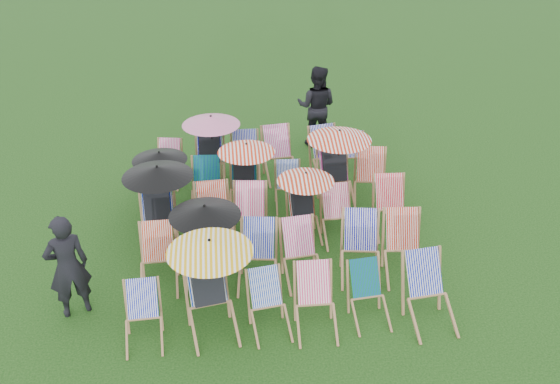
{
  "coord_description": "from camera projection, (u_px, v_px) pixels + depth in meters",
  "views": [
    {
      "loc": [
        -0.83,
        -9.18,
        6.32
      ],
      "look_at": [
        0.09,
        0.15,
        0.9
      ],
      "focal_mm": 40.0,
      "sensor_mm": 36.0,
      "label": 1
    }
  ],
  "objects": [
    {
      "name": "person_rear",
      "position": [
        316.0,
        106.0,
        14.11
      ],
      "size": [
        1.1,
        0.98,
        1.88
      ],
      "primitive_type": "imported",
      "rotation": [
        0.0,
        0.0,
        2.8
      ],
      "color": "black",
      "rests_on": "ground"
    },
    {
      "name": "deckchair_10",
      "position": [
        361.0,
        249.0,
        10.05
      ],
      "size": [
        0.79,
        1.01,
        1.0
      ],
      "rotation": [
        0.0,
        0.0,
        -0.14
      ],
      "color": "#976C46",
      "rests_on": "ground"
    },
    {
      "name": "deckchair_15",
      "position": [
        304.0,
        204.0,
        11.01
      ],
      "size": [
        1.01,
        1.08,
        1.2
      ],
      "rotation": [
        0.0,
        0.0,
        0.11
      ],
      "color": "#976C46",
      "rests_on": "ground"
    },
    {
      "name": "deckchair_20",
      "position": [
        245.0,
        175.0,
        11.83
      ],
      "size": [
        1.09,
        1.14,
        1.29
      ],
      "rotation": [
        0.0,
        0.0,
        -0.06
      ],
      "color": "#976C46",
      "rests_on": "ground"
    },
    {
      "name": "deckchair_18",
      "position": [
        159.0,
        182.0,
        11.68
      ],
      "size": [
        1.03,
        1.08,
        1.22
      ],
      "rotation": [
        0.0,
        0.0,
        -0.09
      ],
      "color": "#976C46",
      "rests_on": "ground"
    },
    {
      "name": "deckchair_3",
      "position": [
        316.0,
        303.0,
        8.95
      ],
      "size": [
        0.61,
        0.85,
        0.92
      ],
      "rotation": [
        0.0,
        0.0,
        -0.0
      ],
      "color": "#976C46",
      "rests_on": "ground"
    },
    {
      "name": "deckchair_1",
      "position": [
        210.0,
        285.0,
        8.82
      ],
      "size": [
        1.23,
        1.33,
        1.45
      ],
      "rotation": [
        0.0,
        0.0,
        0.2
      ],
      "color": "#976C46",
      "rests_on": "ground"
    },
    {
      "name": "deckchair_21",
      "position": [
        289.0,
        187.0,
        11.99
      ],
      "size": [
        0.57,
        0.78,
        0.82
      ],
      "rotation": [
        0.0,
        0.0,
        -0.04
      ],
      "color": "#976C46",
      "rests_on": "ground"
    },
    {
      "name": "deckchair_11",
      "position": [
        405.0,
        248.0,
        10.06
      ],
      "size": [
        0.73,
        0.97,
        1.01
      ],
      "rotation": [
        0.0,
        0.0,
        -0.07
      ],
      "color": "#976C46",
      "rests_on": "ground"
    },
    {
      "name": "deckchair_26",
      "position": [
        245.0,
        159.0,
        12.87
      ],
      "size": [
        0.65,
        0.9,
        0.96
      ],
      "rotation": [
        0.0,
        0.0,
        -0.02
      ],
      "color": "#976C46",
      "rests_on": "ground"
    },
    {
      "name": "deckchair_24",
      "position": [
        168.0,
        164.0,
        12.79
      ],
      "size": [
        0.67,
        0.85,
        0.84
      ],
      "rotation": [
        0.0,
        0.0,
        -0.15
      ],
      "color": "#976C46",
      "rests_on": "ground"
    },
    {
      "name": "deckchair_17",
      "position": [
        392.0,
        208.0,
        11.2
      ],
      "size": [
        0.66,
        0.9,
        0.95
      ],
      "rotation": [
        0.0,
        0.0,
        -0.04
      ],
      "color": "#976C46",
      "rests_on": "ground"
    },
    {
      "name": "deckchair_14",
      "position": [
        249.0,
        217.0,
        10.89
      ],
      "size": [
        0.74,
        0.97,
        0.98
      ],
      "rotation": [
        0.0,
        0.0,
        -0.11
      ],
      "color": "#976C46",
      "rests_on": "ground"
    },
    {
      "name": "deckchair_4",
      "position": [
        369.0,
        296.0,
        9.16
      ],
      "size": [
        0.63,
        0.82,
        0.83
      ],
      "rotation": [
        0.0,
        0.0,
        0.11
      ],
      "color": "#976C46",
      "rests_on": "ground"
    },
    {
      "name": "deckchair_25",
      "position": [
        210.0,
        148.0,
        12.71
      ],
      "size": [
        1.17,
        1.23,
        1.39
      ],
      "rotation": [
        0.0,
        0.0,
        -0.04
      ],
      "color": "#976C46",
      "rests_on": "ground"
    },
    {
      "name": "deckchair_13",
      "position": [
        214.0,
        218.0,
        10.86
      ],
      "size": [
        0.72,
        0.96,
        1.0
      ],
      "rotation": [
        0.0,
        0.0,
        0.06
      ],
      "color": "#976C46",
      "rests_on": "ground"
    },
    {
      "name": "deckchair_0",
      "position": [
        143.0,
        317.0,
        8.76
      ],
      "size": [
        0.59,
        0.79,
        0.83
      ],
      "rotation": [
        0.0,
        0.0,
        0.06
      ],
      "color": "#976C46",
      "rests_on": "ground"
    },
    {
      "name": "deckchair_16",
      "position": [
        339.0,
        216.0,
        10.99
      ],
      "size": [
        0.64,
        0.86,
        0.91
      ],
      "rotation": [
        0.0,
        0.0,
        0.05
      ],
      "color": "#976C46",
      "rests_on": "ground"
    },
    {
      "name": "deckchair_2",
      "position": [
        269.0,
        306.0,
        8.96
      ],
      "size": [
        0.68,
        0.86,
        0.85
      ],
      "rotation": [
        0.0,
        0.0,
        0.17
      ],
      "color": "#976C46",
      "rests_on": "ground"
    },
    {
      "name": "deckchair_6",
      "position": [
        158.0,
        259.0,
        9.85
      ],
      "size": [
        0.65,
        0.89,
        0.94
      ],
      "rotation": [
        0.0,
        0.0,
        0.03
      ],
      "color": "#976C46",
      "rests_on": "ground"
    },
    {
      "name": "deckchair_19",
      "position": [
        206.0,
        188.0,
        11.82
      ],
      "size": [
        0.68,
        0.92,
        0.96
      ],
      "rotation": [
        0.0,
        0.0,
        -0.05
      ],
      "color": "#976C46",
      "rests_on": "ground"
    },
    {
      "name": "deckchair_28",
      "position": [
        328.0,
        155.0,
        12.99
      ],
      "size": [
        0.83,
        1.03,
        1.0
      ],
      "rotation": [
        0.0,
        0.0,
        0.2
      ],
      "color": "#976C46",
      "rests_on": "ground"
    },
    {
      "name": "ground",
      "position": [
        276.0,
        240.0,
        11.15
      ],
      "size": [
        100.0,
        100.0,
        0.0
      ],
      "primitive_type": "plane",
      "color": "black",
      "rests_on": "ground"
    },
    {
      "name": "deckchair_12",
      "position": [
        158.0,
        205.0,
        10.73
      ],
      "size": [
        1.22,
        1.28,
        1.44
      ],
      "rotation": [
        0.0,
        0.0,
        0.07
      ],
      "color": "#976C46",
      "rests_on": "ground"
    },
    {
      "name": "deckchair_27",
      "position": [
        279.0,
        155.0,
        12.96
      ],
      "size": [
        0.78,
        1.0,
        1.01
      ],
      "rotation": [
        0.0,
        0.0,
        0.13
      ],
      "color": "#976C46",
      "rests_on": "ground"
    },
    {
      "name": "person_left",
      "position": [
        68.0,
        266.0,
        9.06
      ],
      "size": [
        0.73,
        0.62,
        1.7
      ],
      "primitive_type": "imported",
      "rotation": [
        0.0,
        0.0,
        3.55
      ],
      "color": "black",
      "rests_on": "ground"
    },
    {
      "name": "deckchair_23",
      "position": [
        371.0,
        179.0,
        12.07
      ],
      "size": [
        0.8,
        1.01,
        1.0
      ],
      "rotation": [
        0.0,
        0.0,
        -0.16
      ],
      "color": "#976C46",
      "rests_on": "ground"
    },
    {
      "name": "deckchair_22",
      "position": [
        337.0,
        166.0,
        11.96
      ],
      "size": [
        1.23,
        1.3,
        1.46
      ],
      "rotation": [
        0.0,
        0.0,
        0.06
      ],
      "color": "#976C46",
      "rests_on": "ground"
    },
    {
      "name": "deckchair_9",
      "position": [
        302.0,
        254.0,
        9.97
      ],
      "size": [
        0.72,
        0.93,
        0.94
      ],
      "rotation": [
        0.0,
        0.0,
        0.12
      ],
      "color": "#976C46",
      "rests_on": "ground"
    },
    {
      "name": "deckchair_29",
      "position": [
        355.0,
        155.0,
        13.16
      ],
      "size": [
        0.55,
        0.76,
        0.81
      ],
      "rotation": [
        0.0,
        0.0,
        0.02
      ],
      "color": "#976C46",
      "rests_on": "ground"
    },
    {
      "name": "deckchair_8",
      "position": [
        258.0,
        257.0,
        9.88
      ],
      "size": [
        0.76,
        0.97,
        0.97
      ],
      "rotation": [
        0.0,
        0.0,
        -0.14
      ],
      "color": "#976C46",
      "rests_on": "ground"
    },
    {
      "name": "deckchair_5",
      "position": [
        430.0,
        294.0,
        9.06
      ],
      "size": [
        0.77,
        1.0,
        1.0
      ],
      "rotation": [
        0.0,
        0.0,
        0.12
      ],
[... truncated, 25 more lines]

